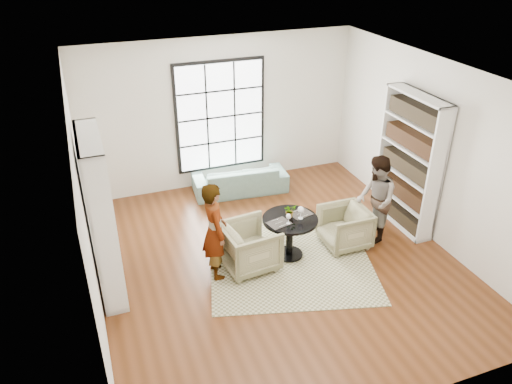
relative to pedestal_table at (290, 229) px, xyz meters
name	(u,v)px	position (x,y,z in m)	size (l,w,h in m)	color
ground	(277,260)	(-0.24, -0.06, -0.51)	(6.00, 6.00, 0.00)	#5B2F15
room_shell	(265,177)	(-0.24, 0.48, 0.74)	(6.00, 6.01, 6.00)	silver
rug	(290,258)	(-0.02, -0.08, -0.51)	(2.55, 2.55, 0.01)	#B6B188
pedestal_table	(290,229)	(0.00, 0.00, 0.00)	(0.88, 0.88, 0.71)	black
sofa	(240,179)	(-0.03, 2.39, -0.24)	(1.86, 0.73, 0.54)	slate
armchair_left	(250,246)	(-0.70, -0.05, -0.14)	(0.80, 0.83, 0.75)	#B7B482
armchair_right	(344,227)	(0.99, -0.03, -0.17)	(0.73, 0.75, 0.69)	tan
person_left	(215,231)	(-1.25, -0.05, 0.27)	(0.57, 0.38, 1.57)	gray
person_right	(376,200)	(1.54, -0.03, 0.25)	(0.74, 0.58, 1.52)	gray
placemat_left	(279,223)	(-0.22, -0.07, 0.20)	(0.34, 0.26, 0.01)	black
placemat_right	(300,214)	(0.21, 0.07, 0.20)	(0.34, 0.26, 0.01)	black
cutlery_left	(279,223)	(-0.22, -0.07, 0.20)	(0.14, 0.22, 0.01)	silver
cutlery_right	(301,213)	(0.21, 0.07, 0.20)	(0.14, 0.22, 0.01)	silver
wine_glass_left	(288,217)	(-0.09, -0.13, 0.32)	(0.08, 0.08, 0.18)	silver
wine_glass_right	(301,210)	(0.15, -0.05, 0.35)	(0.10, 0.10, 0.22)	silver
flower_centerpiece	(290,211)	(0.01, 0.05, 0.30)	(0.19, 0.17, 0.21)	gray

